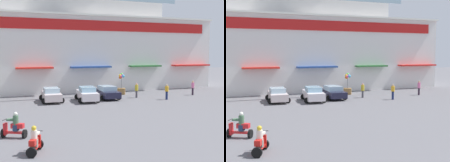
{
  "view_description": "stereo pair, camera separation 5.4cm",
  "coord_description": "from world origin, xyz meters",
  "views": [
    {
      "loc": [
        -10.92,
        -5.69,
        5.05
      ],
      "look_at": [
        -1.65,
        18.57,
        2.57
      ],
      "focal_mm": 47.69,
      "sensor_mm": 36.0,
      "label": 1
    },
    {
      "loc": [
        -10.87,
        -5.71,
        5.05
      ],
      "look_at": [
        -1.65,
        18.57,
        2.57
      ],
      "focal_mm": 47.69,
      "sensor_mm": 36.0,
      "label": 2
    }
  ],
  "objects": [
    {
      "name": "pedestrian_3",
      "position": [
        10.67,
        23.78,
        0.97
      ],
      "size": [
        0.41,
        0.41,
        1.7
      ],
      "color": "black",
      "rests_on": "ground"
    },
    {
      "name": "scooter_rider_7",
      "position": [
        -10.18,
        12.53,
        0.65
      ],
      "size": [
        1.55,
        1.16,
        1.56
      ],
      "color": "black",
      "rests_on": "ground"
    },
    {
      "name": "ground_plane",
      "position": [
        0.0,
        13.0,
        0.0
      ],
      "size": [
        128.0,
        128.0,
        0.0
      ],
      "primitive_type": "plane",
      "color": "#5F5D62"
    },
    {
      "name": "scooter_rider_8",
      "position": [
        -9.36,
        9.24,
        0.6
      ],
      "size": [
        1.02,
        1.53,
        1.46
      ],
      "color": "black",
      "rests_on": "ground"
    },
    {
      "name": "pedestrian_0",
      "position": [
        3.46,
        24.23,
        0.93
      ],
      "size": [
        0.45,
        0.45,
        1.65
      ],
      "color": "#48454C",
      "rests_on": "ground"
    },
    {
      "name": "parked_car_1",
      "position": [
        -2.39,
        23.89,
        0.77
      ],
      "size": [
        2.59,
        4.36,
        1.52
      ],
      "color": "silver",
      "rests_on": "ground"
    },
    {
      "name": "colonial_building",
      "position": [
        0.0,
        35.22,
        8.24
      ],
      "size": [
        35.88,
        14.37,
        19.38
      ],
      "color": "silver",
      "rests_on": "ground"
    },
    {
      "name": "balloon_vendor_cart",
      "position": [
        2.92,
        27.34,
        1.15
      ],
      "size": [
        1.08,
        0.96,
        2.59
      ],
      "color": "olive",
      "rests_on": "ground"
    },
    {
      "name": "parked_car_0",
      "position": [
        -5.95,
        24.82,
        0.74
      ],
      "size": [
        2.4,
        4.18,
        1.45
      ],
      "color": "beige",
      "rests_on": "ground"
    },
    {
      "name": "pedestrian_2",
      "position": [
        5.93,
        21.88,
        0.93
      ],
      "size": [
        0.44,
        0.44,
        1.65
      ],
      "color": "#19244F",
      "rests_on": "ground"
    },
    {
      "name": "parked_car_2",
      "position": [
        0.12,
        24.84,
        0.72
      ],
      "size": [
        2.47,
        4.44,
        1.41
      ],
      "color": "#1A1A30",
      "rests_on": "ground"
    }
  ]
}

